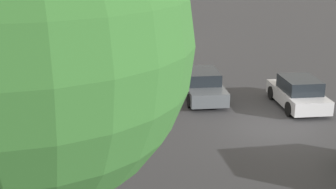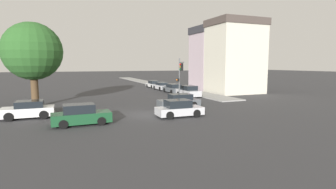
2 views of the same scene
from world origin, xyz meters
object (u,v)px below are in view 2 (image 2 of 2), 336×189
street_tree (33,52)px  parked_car_3 (154,84)px  crossing_car_1 (28,110)px  parked_car_0 (188,91)px  traffic_signal (180,73)px  crossing_car_2 (179,109)px  crossing_car_3 (179,101)px  parked_car_2 (162,86)px  crossing_car_0 (81,115)px  parked_car_1 (173,89)px

street_tree → parked_car_3: (18.84, 16.88, -5.10)m
crossing_car_1 → parked_car_0: parked_car_0 is taller
crossing_car_1 → traffic_signal: bearing=-162.9°
parked_car_3 → crossing_car_2: bearing=164.4°
parked_car_3 → traffic_signal: bearing=170.0°
crossing_car_1 → parked_car_0: size_ratio=0.93×
crossing_car_1 → parked_car_0: 20.40m
parked_car_0 → parked_car_3: bearing=-1.6°
traffic_signal → crossing_car_3: traffic_signal is taller
street_tree → traffic_signal: 16.19m
crossing_car_2 → parked_car_2: 23.39m
crossing_car_0 → crossing_car_1: size_ratio=1.06×
parked_car_0 → parked_car_1: 5.22m
traffic_signal → crossing_car_1: (-15.93, -4.76, -2.65)m
crossing_car_0 → crossing_car_3: crossing_car_0 is taller
parked_car_1 → parked_car_3: 9.85m
street_tree → crossing_car_1: size_ratio=2.17×
crossing_car_1 → parked_car_0: (18.73, 8.09, 0.03)m
crossing_car_3 → parked_car_3: 23.59m
parked_car_0 → parked_car_1: size_ratio=0.97×
crossing_car_2 → traffic_signal: bearing=66.1°
crossing_car_1 → parked_car_3: crossing_car_1 is taller
crossing_car_0 → crossing_car_1: 5.68m
crossing_car_0 → crossing_car_3: bearing=21.5°
crossing_car_1 → parked_car_1: 22.95m
parked_car_0 → parked_car_2: (-0.13, 10.21, -0.07)m
traffic_signal → crossing_car_3: bearing=69.1°
traffic_signal → crossing_car_0: traffic_signal is taller
traffic_signal → parked_car_2: size_ratio=1.22×
crossing_car_0 → parked_car_1: 22.91m
crossing_car_1 → parked_car_3: (18.83, 23.17, -0.06)m
parked_car_0 → parked_car_3: 15.08m
parked_car_0 → parked_car_1: (-0.04, 5.22, -0.05)m
street_tree → parked_car_2: bearing=32.8°
parked_car_1 → parked_car_2: 4.98m
street_tree → crossing_car_2: street_tree is taller
traffic_signal → crossing_car_0: 15.23m
street_tree → crossing_car_2: 16.51m
traffic_signal → parked_car_0: 5.08m
parked_car_3 → parked_car_2: bearing=176.3°
parked_car_0 → crossing_car_1: bearing=112.1°
parked_car_2 → parked_car_0: bearing=178.6°
traffic_signal → parked_car_3: 18.83m
crossing_car_1 → crossing_car_0: bearing=133.4°
street_tree → parked_car_0: size_ratio=2.02×
crossing_car_3 → crossing_car_1: bearing=1.8°
crossing_car_0 → crossing_car_2: 7.94m
crossing_car_2 → parked_car_3: 28.14m
crossing_car_2 → crossing_car_1: bearing=162.0°
parked_car_3 → parked_car_1: bearing=178.1°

